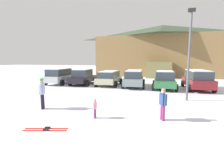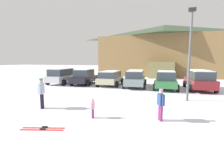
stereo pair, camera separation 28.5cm
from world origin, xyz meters
TOP-DOWN VIEW (x-y plane):
  - ground at (0.00, 0.00)m, footprint 160.00×160.00m
  - ski_lodge at (3.05, 28.67)m, footprint 21.78×11.36m
  - parked_silver_wagon at (-7.34, 13.36)m, footprint 2.39×4.18m
  - parked_black_sedan at (-4.63, 13.73)m, footprint 2.37×4.46m
  - parked_beige_suv at (-1.68, 13.87)m, footprint 2.37×4.16m
  - parked_grey_wagon at (0.98, 13.72)m, footprint 2.49×4.73m
  - parked_green_coupe at (3.89, 13.26)m, footprint 2.29×4.15m
  - parked_maroon_van at (6.73, 13.87)m, footprint 2.49×4.89m
  - skier_child_in_pink_snowsuit at (0.99, 3.76)m, footprint 0.16×0.33m
  - skier_adult_in_blue_parka at (-2.33, 4.34)m, footprint 0.39×0.57m
  - skier_teen_in_navy_coat at (3.94, 4.39)m, footprint 0.34×0.47m
  - pair_of_skis at (-0.27, 1.93)m, footprint 1.67×0.77m
  - lamp_post at (5.38, 8.87)m, footprint 0.44×0.24m

SIDE VIEW (x-z plane):
  - ground at x=0.00m, z-range 0.00..0.00m
  - pair_of_skis at x=-0.27m, z-range -0.02..0.06m
  - skier_child_in_pink_snowsuit at x=0.99m, z-range 0.06..0.95m
  - skier_teen_in_navy_coat at x=3.94m, z-range 0.09..1.50m
  - parked_beige_suv at x=-1.68m, z-range 0.07..1.59m
  - parked_green_coupe at x=3.89m, z-range 0.00..1.67m
  - parked_black_sedan at x=-4.63m, z-range 0.00..1.68m
  - parked_grey_wagon at x=0.98m, z-range 0.07..1.72m
  - parked_silver_wagon at x=-7.34m, z-range 0.06..1.78m
  - skier_adult_in_blue_parka at x=-2.33m, z-range 0.11..1.78m
  - parked_maroon_van at x=6.73m, z-range 0.06..1.83m
  - lamp_post at x=5.38m, z-range 0.35..6.16m
  - ski_lodge at x=3.05m, z-range 0.04..8.65m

